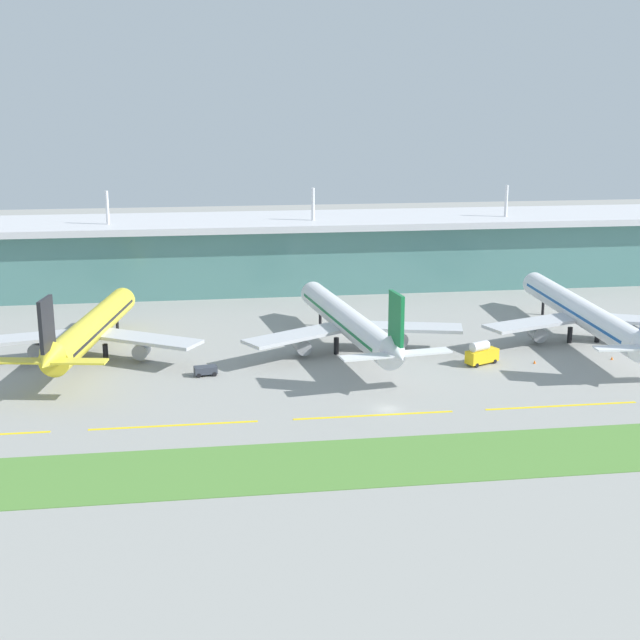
% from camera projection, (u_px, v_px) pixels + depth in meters
% --- Properties ---
extents(ground_plane, '(600.00, 600.00, 0.00)m').
position_uv_depth(ground_plane, '(387.00, 409.00, 152.19)').
color(ground_plane, gray).
extents(terminal_building, '(288.00, 34.00, 28.88)m').
position_uv_depth(terminal_building, '(311.00, 251.00, 249.85)').
color(terminal_building, slate).
rests_on(terminal_building, ground).
extents(airliner_near, '(48.10, 60.75, 18.90)m').
position_uv_depth(airliner_near, '(91.00, 329.00, 180.13)').
color(airliner_near, yellow).
rests_on(airliner_near, ground).
extents(airliner_middle, '(48.34, 65.86, 18.90)m').
position_uv_depth(airliner_middle, '(349.00, 322.00, 185.64)').
color(airliner_middle, silver).
rests_on(airliner_middle, ground).
extents(airliner_far, '(48.77, 71.11, 18.90)m').
position_uv_depth(airliner_far, '(583.00, 313.00, 193.56)').
color(airliner_far, white).
rests_on(airliner_far, ground).
extents(taxiway_stripe_mid_west, '(28.00, 0.70, 0.04)m').
position_uv_depth(taxiway_stripe_mid_west, '(174.00, 425.00, 144.59)').
color(taxiway_stripe_mid_west, yellow).
rests_on(taxiway_stripe_mid_west, ground).
extents(taxiway_stripe_centre, '(28.00, 0.70, 0.04)m').
position_uv_depth(taxiway_stripe_centre, '(374.00, 415.00, 149.19)').
color(taxiway_stripe_centre, yellow).
rests_on(taxiway_stripe_centre, ground).
extents(taxiway_stripe_mid_east, '(28.00, 0.70, 0.04)m').
position_uv_depth(taxiway_stripe_mid_east, '(561.00, 406.00, 153.79)').
color(taxiway_stripe_mid_east, yellow).
rests_on(taxiway_stripe_mid_east, ground).
extents(grass_verge, '(300.00, 18.00, 0.10)m').
position_uv_depth(grass_verge, '(418.00, 459.00, 131.15)').
color(grass_verge, '#518438').
rests_on(grass_verge, ground).
extents(pushback_tug, '(4.72, 3.10, 1.85)m').
position_uv_depth(pushback_tug, '(206.00, 370.00, 170.43)').
color(pushback_tug, '#333842').
rests_on(pushback_tug, ground).
extents(fuel_truck, '(7.62, 5.43, 4.95)m').
position_uv_depth(fuel_truck, '(481.00, 354.00, 177.32)').
color(fuel_truck, gold).
rests_on(fuel_truck, ground).
extents(safety_cone_left_wingtip, '(0.56, 0.56, 0.70)m').
position_uv_depth(safety_cone_left_wingtip, '(535.00, 362.00, 178.30)').
color(safety_cone_left_wingtip, orange).
rests_on(safety_cone_left_wingtip, ground).
extents(safety_cone_nose_front, '(0.56, 0.56, 0.70)m').
position_uv_depth(safety_cone_nose_front, '(612.00, 358.00, 180.93)').
color(safety_cone_nose_front, orange).
rests_on(safety_cone_nose_front, ground).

